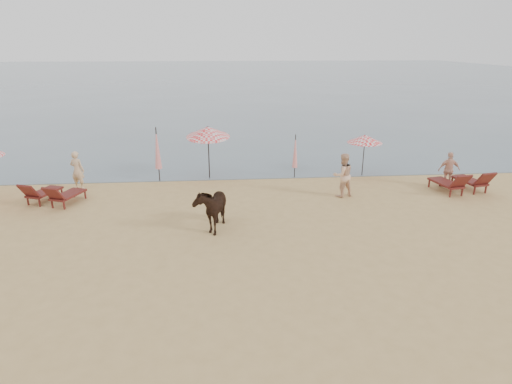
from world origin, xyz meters
TOP-DOWN VIEW (x-y plane):
  - ground at (0.00, 0.00)m, footprint 120.00×120.00m
  - sea at (0.00, 80.00)m, footprint 160.00×140.00m
  - lounger_cluster_left at (-8.23, 7.35)m, footprint 2.39×2.34m
  - lounger_cluster_right at (9.38, 7.39)m, footprint 2.34×2.28m
  - umbrella_open_left_b at (-1.85, 10.41)m, footprint 2.09×2.13m
  - umbrella_open_right at (5.77, 10.19)m, footprint 1.70×1.70m
  - umbrella_closed_left at (-4.24, 10.07)m, footprint 0.32×0.32m
  - umbrella_closed_right at (2.33, 10.13)m, footprint 0.26×0.26m
  - cow at (-1.64, 4.37)m, footprint 1.28×2.08m
  - beachgoer_left at (-7.73, 9.23)m, footprint 0.74×0.60m
  - beachgoer_right_a at (3.92, 7.29)m, footprint 1.09×0.95m
  - beachgoer_right_b at (9.11, 8.12)m, footprint 1.00×0.51m

SIDE VIEW (x-z plane):
  - ground at x=0.00m, z-range 0.00..0.00m
  - sea at x=0.00m, z-range -0.03..0.03m
  - lounger_cluster_left at x=-8.23m, z-range 0.13..0.80m
  - lounger_cluster_right at x=9.38m, z-range 0.14..0.86m
  - cow at x=-1.64m, z-range 0.00..1.64m
  - beachgoer_right_b at x=9.11m, z-range 0.00..1.65m
  - beachgoer_left at x=-7.73m, z-range 0.00..1.77m
  - beachgoer_right_a at x=3.92m, z-range 0.00..1.90m
  - umbrella_closed_right at x=2.33m, z-range 0.25..2.41m
  - umbrella_closed_left at x=-4.24m, z-range 0.30..2.92m
  - umbrella_open_right at x=5.77m, z-range 0.83..2.91m
  - umbrella_open_left_b at x=-1.85m, z-range 0.97..3.63m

